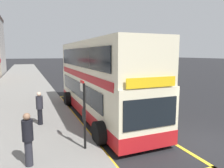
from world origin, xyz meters
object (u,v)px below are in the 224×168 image
Objects in this scene: double_decker_bus at (100,82)px; bus_stop_sign at (84,109)px; pedestrian_further_back at (28,137)px; pedestrian_waiting_near_sign at (40,107)px; parked_car_maroon_kerbside at (76,68)px; parked_car_silver_behind at (110,79)px.

bus_stop_sign is (-2.12, -4.24, -0.40)m from double_decker_bus.
bus_stop_sign is at bearing 16.49° from pedestrian_further_back.
pedestrian_waiting_near_sign is at bearing -167.11° from double_decker_bus.
pedestrian_waiting_near_sign reaches higher than parked_car_maroon_kerbside.
pedestrian_further_back is at bearing -163.51° from bus_stop_sign.
bus_stop_sign reaches higher than pedestrian_waiting_near_sign.
bus_stop_sign is 2.15m from pedestrian_further_back.
pedestrian_further_back is at bearing -130.34° from double_decker_bus.
double_decker_bus is 3.74m from pedestrian_waiting_near_sign.
parked_car_maroon_kerbside is at bearing 80.00° from double_decker_bus.
parked_car_maroon_kerbside is at bearing 75.03° from pedestrian_further_back.
parked_car_silver_behind is 2.50× the size of pedestrian_waiting_near_sign.
double_decker_bus is at bearing -101.12° from parked_car_maroon_kerbside.
parked_car_maroon_kerbside is at bearing 85.87° from parked_car_silver_behind.
double_decker_bus is 4.29× the size of bus_stop_sign.
bus_stop_sign reaches higher than parked_car_silver_behind.
pedestrian_further_back reaches higher than parked_car_silver_behind.
parked_car_maroon_kerbside is 36.97m from pedestrian_further_back.
double_decker_bus is 11.96m from parked_car_silver_behind.
parked_car_maroon_kerbside is (7.56, 35.12, -0.87)m from bus_stop_sign.
bus_stop_sign is at bearing -118.17° from parked_car_silver_behind.
pedestrian_waiting_near_sign is (-8.50, -11.59, 0.25)m from parked_car_silver_behind.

